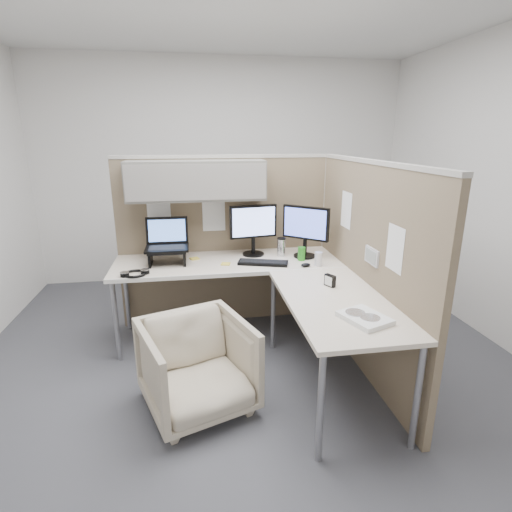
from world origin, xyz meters
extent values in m
plane|color=#414247|center=(0.00, 0.00, 0.00)|extent=(4.50, 4.50, 0.00)
cube|color=#7F6C53|center=(-0.10, 0.90, 0.80)|extent=(2.00, 0.05, 1.60)
cube|color=#A8A399|center=(-0.10, 0.90, 1.61)|extent=(2.00, 0.06, 0.03)
cube|color=slate|center=(-0.35, 0.75, 1.42)|extent=(1.20, 0.34, 0.34)
cube|color=gray|center=(-0.35, 0.57, 1.42)|extent=(1.18, 0.01, 0.30)
plane|color=white|center=(-0.70, 0.87, 1.15)|extent=(0.26, 0.00, 0.26)
plane|color=white|center=(-0.20, 0.87, 1.08)|extent=(0.26, 0.00, 0.26)
cube|color=#7F6C53|center=(0.90, -0.10, 0.80)|extent=(0.05, 2.00, 1.60)
cube|color=#A8A399|center=(0.90, -0.10, 1.61)|extent=(0.06, 2.00, 0.03)
cube|color=#A8A399|center=(0.90, 0.90, 0.80)|extent=(0.06, 0.06, 1.60)
cube|color=silver|center=(0.87, -0.25, 0.96)|extent=(0.02, 0.20, 0.12)
cube|color=gray|center=(0.86, -0.25, 0.96)|extent=(0.00, 0.16, 0.09)
plane|color=white|center=(0.87, 0.30, 1.20)|extent=(0.00, 0.26, 0.26)
plane|color=white|center=(0.87, -0.55, 1.10)|extent=(0.00, 0.26, 0.26)
cube|color=beige|center=(-0.10, 0.54, 0.71)|extent=(2.00, 0.68, 0.03)
cube|color=beige|center=(0.54, -0.45, 0.71)|extent=(0.68, 1.30, 0.03)
cube|color=white|center=(-0.10, 0.20, 0.71)|extent=(2.00, 0.02, 0.03)
cylinder|color=gray|center=(-1.05, 0.25, 0.35)|extent=(0.04, 0.04, 0.70)
cylinder|color=gray|center=(-1.05, 0.83, 0.35)|extent=(0.04, 0.04, 0.70)
cylinder|color=gray|center=(0.25, -1.05, 0.35)|extent=(0.04, 0.04, 0.70)
cylinder|color=gray|center=(0.83, -1.05, 0.35)|extent=(0.04, 0.04, 0.70)
cylinder|color=gray|center=(0.25, 0.25, 0.35)|extent=(0.04, 0.04, 0.70)
imported|color=#B8A892|center=(-0.41, -0.46, 0.34)|extent=(0.84, 0.82, 0.69)
cylinder|color=black|center=(0.15, 0.69, 0.74)|extent=(0.20, 0.20, 0.02)
cylinder|color=black|center=(0.15, 0.69, 0.82)|extent=(0.04, 0.04, 0.15)
cube|color=black|center=(0.15, 0.69, 1.05)|extent=(0.44, 0.10, 0.30)
cube|color=#859BE6|center=(0.15, 0.67, 1.05)|extent=(0.40, 0.07, 0.26)
cylinder|color=black|center=(0.60, 0.55, 0.74)|extent=(0.20, 0.20, 0.02)
cylinder|color=black|center=(0.60, 0.55, 0.82)|extent=(0.04, 0.04, 0.15)
cube|color=black|center=(0.60, 0.55, 1.05)|extent=(0.36, 0.31, 0.30)
cube|color=#566CEA|center=(0.59, 0.54, 1.05)|extent=(0.31, 0.26, 0.26)
cube|color=black|center=(-0.63, 0.54, 0.85)|extent=(0.32, 0.26, 0.02)
cube|color=black|center=(-0.77, 0.54, 0.79)|extent=(0.02, 0.24, 0.13)
cube|color=black|center=(-0.48, 0.54, 0.79)|extent=(0.02, 0.24, 0.13)
cube|color=black|center=(-0.63, 0.54, 0.87)|extent=(0.36, 0.26, 0.02)
cube|color=black|center=(-0.63, 0.69, 0.99)|extent=(0.36, 0.06, 0.23)
cube|color=#598CF2|center=(-0.63, 0.68, 0.99)|extent=(0.32, 0.04, 0.19)
cube|color=black|center=(0.19, 0.39, 0.74)|extent=(0.45, 0.26, 0.02)
ellipsoid|color=black|center=(0.53, 0.27, 0.75)|extent=(0.10, 0.07, 0.03)
cylinder|color=silver|center=(0.40, 0.61, 0.81)|extent=(0.08, 0.08, 0.16)
cylinder|color=black|center=(0.40, 0.61, 0.89)|extent=(0.08, 0.08, 0.01)
cylinder|color=silver|center=(0.64, 0.28, 0.79)|extent=(0.07, 0.07, 0.12)
cylinder|color=#268C1E|center=(0.54, 0.45, 0.79)|extent=(0.07, 0.07, 0.12)
cube|color=yellow|center=(-0.40, 0.64, 0.73)|extent=(0.10, 0.10, 0.01)
cube|color=yellow|center=(-0.13, 0.44, 0.73)|extent=(0.09, 0.09, 0.01)
torus|color=black|center=(-0.87, 0.28, 0.74)|extent=(0.23, 0.23, 0.02)
cylinder|color=black|center=(-0.95, 0.25, 0.75)|extent=(0.07, 0.07, 0.03)
cylinder|color=black|center=(-0.80, 0.30, 0.75)|extent=(0.07, 0.07, 0.03)
cube|color=white|center=(0.59, -0.78, 0.74)|extent=(0.31, 0.34, 0.03)
cylinder|color=silver|center=(0.61, -0.81, 0.76)|extent=(0.12, 0.12, 0.00)
cylinder|color=silver|center=(0.55, -0.73, 0.76)|extent=(0.12, 0.12, 0.00)
cube|color=black|center=(0.58, -0.20, 0.77)|extent=(0.07, 0.09, 0.09)
cube|color=white|center=(0.56, -0.21, 0.77)|extent=(0.04, 0.06, 0.07)
camera|label=1|loc=(-0.40, -2.84, 1.79)|focal=28.00mm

